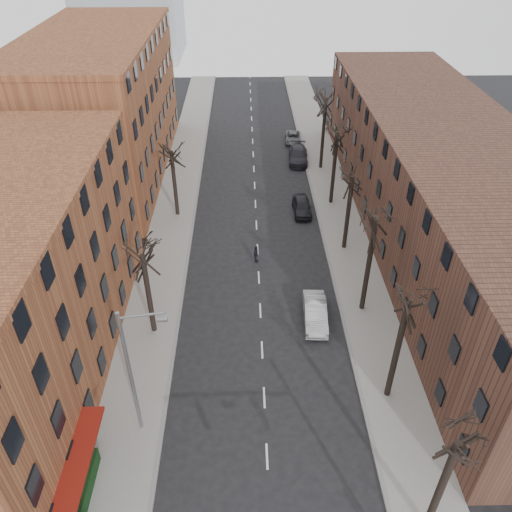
{
  "coord_description": "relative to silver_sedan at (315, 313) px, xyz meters",
  "views": [
    {
      "loc": [
        -0.98,
        -7.87,
        25.08
      ],
      "look_at": [
        -0.29,
        21.43,
        4.0
      ],
      "focal_mm": 35.0,
      "sensor_mm": 36.0,
      "label": 1
    }
  ],
  "objects": [
    {
      "name": "hedge",
      "position": [
        -13.43,
        -13.83,
        -0.1
      ],
      "size": [
        0.8,
        6.0,
        1.0
      ],
      "primitive_type": "cube",
      "color": "#123415",
      "rests_on": "sidewalk_left"
    },
    {
      "name": "tree_left_b",
      "position": [
        -11.53,
        15.17,
        -0.75
      ],
      "size": [
        5.2,
        5.2,
        9.5
      ],
      "primitive_type": null,
      "color": "black",
      "rests_on": "ground"
    },
    {
      "name": "building_left_far",
      "position": [
        -19.93,
        25.17,
        6.25
      ],
      "size": [
        12.0,
        28.0,
        14.0
      ],
      "primitive_type": "cube",
      "color": "brown",
      "rests_on": "ground"
    },
    {
      "name": "streetlight",
      "position": [
        -10.96,
        -8.83,
        4.26
      ],
      "size": [
        2.45,
        0.22,
        9.03
      ],
      "color": "slate",
      "rests_on": "ground"
    },
    {
      "name": "parked_car_mid",
      "position": [
        1.27,
        27.08,
        0.02
      ],
      "size": [
        2.5,
        5.41,
        1.53
      ],
      "primitive_type": "imported",
      "rotation": [
        0.0,
        0.0,
        -0.07
      ],
      "color": "black",
      "rests_on": "ground"
    },
    {
      "name": "building_right",
      "position": [
        12.07,
        11.17,
        4.25
      ],
      "size": [
        12.0,
        50.0,
        10.0
      ],
      "primitive_type": "cube",
      "color": "#513226",
      "rests_on": "ground"
    },
    {
      "name": "sidewalk_left",
      "position": [
        -11.93,
        16.17,
        -0.67
      ],
      "size": [
        4.0,
        90.0,
        0.15
      ],
      "primitive_type": "cube",
      "color": "gray",
      "rests_on": "ground"
    },
    {
      "name": "sidewalk_right",
      "position": [
        4.07,
        16.17,
        -0.67
      ],
      "size": [
        4.0,
        90.0,
        0.15
      ],
      "primitive_type": "cube",
      "color": "gray",
      "rests_on": "ground"
    },
    {
      "name": "pedestrian_crossing",
      "position": [
        -4.1,
        7.37,
        0.03
      ],
      "size": [
        0.64,
        0.98,
        1.55
      ],
      "primitive_type": "imported",
      "rotation": [
        0.0,
        0.0,
        1.26
      ],
      "color": "black",
      "rests_on": "ground"
    },
    {
      "name": "parked_car_far",
      "position": [
        1.16,
        32.77,
        -0.18
      ],
      "size": [
        2.17,
        4.24,
        1.14
      ],
      "primitive_type": "imported",
      "rotation": [
        0.0,
        0.0,
        -0.07
      ],
      "color": "#55585D",
      "rests_on": "ground"
    },
    {
      "name": "tree_right_e",
      "position": [
        3.67,
        17.17,
        -0.75
      ],
      "size": [
        5.2,
        5.2,
        10.8
      ],
      "primitive_type": null,
      "color": "black",
      "rests_on": "ground"
    },
    {
      "name": "tree_left_a",
      "position": [
        -11.53,
        -0.83,
        -0.75
      ],
      "size": [
        5.2,
        5.2,
        9.5
      ],
      "primitive_type": null,
      "color": "black",
      "rests_on": "ground"
    },
    {
      "name": "tree_right_d",
      "position": [
        3.67,
        9.17,
        -0.75
      ],
      "size": [
        5.2,
        5.2,
        10.0
      ],
      "primitive_type": null,
      "color": "black",
      "rests_on": "ground"
    },
    {
      "name": "tree_right_c",
      "position": [
        3.67,
        1.17,
        -0.75
      ],
      "size": [
        5.2,
        5.2,
        11.6
      ],
      "primitive_type": null,
      "color": "black",
      "rests_on": "ground"
    },
    {
      "name": "tree_right_f",
      "position": [
        3.67,
        25.17,
        -0.75
      ],
      "size": [
        5.2,
        5.2,
        11.6
      ],
      "primitive_type": null,
      "color": "black",
      "rests_on": "ground"
    },
    {
      "name": "tree_right_b",
      "position": [
        3.67,
        -6.83,
        -0.75
      ],
      "size": [
        5.2,
        5.2,
        10.8
      ],
      "primitive_type": null,
      "color": "black",
      "rests_on": "ground"
    },
    {
      "name": "parked_car_near",
      "position": [
        0.56,
        15.37,
        -0.04
      ],
      "size": [
        1.73,
        4.19,
        1.42
      ],
      "primitive_type": "imported",
      "rotation": [
        0.0,
        0.0,
        0.01
      ],
      "color": "black",
      "rests_on": "ground"
    },
    {
      "name": "silver_sedan",
      "position": [
        0.0,
        0.0,
        0.0
      ],
      "size": [
        1.79,
        4.61,
        1.5
      ],
      "primitive_type": "imported",
      "rotation": [
        0.0,
        0.0,
        -0.04
      ],
      "color": "#A3A6AA",
      "rests_on": "ground"
    },
    {
      "name": "awning_left",
      "position": [
        -13.33,
        -12.83,
        -0.75
      ],
      "size": [
        1.2,
        7.0,
        0.15
      ],
      "primitive_type": "cube",
      "color": "maroon",
      "rests_on": "ground"
    }
  ]
}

